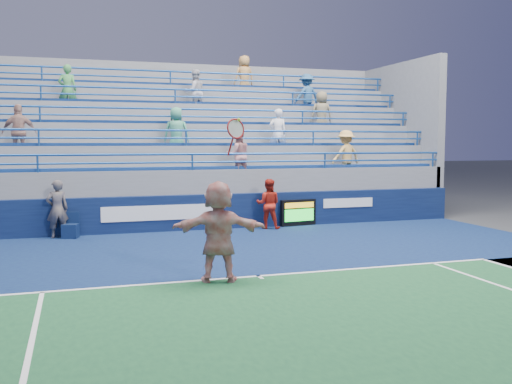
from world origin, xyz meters
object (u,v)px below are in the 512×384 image
object	(u,v)px
serve_speed_board	(298,213)
line_judge	(57,209)
judge_chair	(70,230)
tennis_player	(219,231)
ball_girl	(268,204)

from	to	relation	value
serve_speed_board	line_judge	xyz separation A→B (m)	(-7.38, -0.15, 0.40)
judge_chair	tennis_player	size ratio (longest dim) A/B	0.23
serve_speed_board	tennis_player	distance (m)	7.74
serve_speed_board	ball_girl	xyz separation A→B (m)	(-1.12, -0.28, 0.35)
tennis_player	line_judge	bearing A→B (deg)	116.45
serve_speed_board	ball_girl	size ratio (longest dim) A/B	0.80
tennis_player	line_judge	world-z (taller)	tennis_player
judge_chair	line_judge	distance (m)	0.70
ball_girl	serve_speed_board	bearing A→B (deg)	-142.30
serve_speed_board	line_judge	world-z (taller)	line_judge
tennis_player	ball_girl	bearing A→B (deg)	63.12
ball_girl	tennis_player	bearing A→B (deg)	86.99
line_judge	ball_girl	xyz separation A→B (m)	(6.26, -0.13, -0.05)
line_judge	ball_girl	world-z (taller)	line_judge
serve_speed_board	judge_chair	bearing A→B (deg)	-177.94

